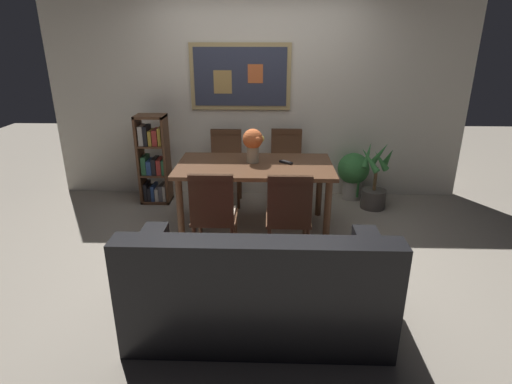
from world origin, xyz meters
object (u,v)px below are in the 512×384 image
object	(u,v)px
flower_vase	(253,142)
bookshelf	(154,162)
dining_chair_far_left	(226,161)
potted_palm	(374,186)
potted_ivy	(353,172)
leather_couch	(257,291)
dining_chair_far_right	(286,160)
tv_remote	(286,162)
dining_chair_near_left	(213,211)
dining_table	(255,172)
dining_chair_near_right	(289,212)

from	to	relation	value
flower_vase	bookshelf	bearing A→B (deg)	152.49
dining_chair_far_left	potted_palm	distance (m)	1.84
potted_ivy	potted_palm	size ratio (longest dim) A/B	0.74
leather_couch	dining_chair_far_left	bearing A→B (deg)	100.83
dining_chair_far_right	potted_palm	bearing A→B (deg)	-10.89
dining_chair_far_left	tv_remote	size ratio (longest dim) A/B	6.19
dining_chair_near_left	leather_couch	world-z (taller)	dining_chair_near_left
potted_palm	tv_remote	world-z (taller)	potted_palm
dining_chair_near_left	tv_remote	bearing A→B (deg)	51.51
bookshelf	tv_remote	world-z (taller)	bookshelf
bookshelf	dining_table	bearing A→B (deg)	-29.85
dining_chair_far_right	bookshelf	size ratio (longest dim) A/B	0.82
dining_chair_near_left	tv_remote	xyz separation A→B (m)	(0.67, 0.84, 0.20)
dining_chair_near_right	dining_chair_near_left	bearing A→B (deg)	179.43
dining_chair_near_right	potted_ivy	world-z (taller)	dining_chair_near_right
dining_chair_far_right	flower_vase	world-z (taller)	flower_vase
dining_chair_far_left	dining_chair_far_right	xyz separation A→B (m)	(0.75, 0.04, 0.00)
dining_chair_near_left	potted_ivy	size ratio (longest dim) A/B	1.51
potted_palm	tv_remote	xyz separation A→B (m)	(-1.10, -0.55, 0.45)
dining_chair_far_right	potted_palm	size ratio (longest dim) A/B	1.11
dining_table	tv_remote	distance (m)	0.35
flower_vase	dining_chair_near_right	bearing A→B (deg)	-68.21
potted_ivy	tv_remote	world-z (taller)	tv_remote
dining_table	bookshelf	xyz separation A→B (m)	(-1.28, 0.73, -0.12)
flower_vase	potted_ivy	bearing A→B (deg)	33.82
dining_table	tv_remote	size ratio (longest dim) A/B	11.10
dining_table	potted_ivy	world-z (taller)	dining_table
dining_table	tv_remote	bearing A→B (deg)	9.06
dining_chair_near_right	potted_palm	bearing A→B (deg)	51.79
dining_chair_far_left	flower_vase	bearing A→B (deg)	-61.95
dining_chair_near_left	dining_chair_far_right	bearing A→B (deg)	66.27
flower_vase	tv_remote	world-z (taller)	flower_vase
dining_chair_near_right	dining_table	bearing A→B (deg)	112.50
tv_remote	dining_chair_near_right	bearing A→B (deg)	-89.95
dining_chair_near_left	leather_couch	bearing A→B (deg)	-64.59
dining_chair_far_left	tv_remote	world-z (taller)	dining_chair_far_left
dining_chair_near_left	bookshelf	size ratio (longest dim) A/B	0.82
dining_chair_far_right	dining_chair_near_left	size ratio (longest dim) A/B	1.00
dining_chair_far_right	dining_chair_far_left	bearing A→B (deg)	-176.62
bookshelf	potted_ivy	xyz separation A→B (m)	(2.51, 0.18, -0.17)
flower_vase	leather_couch	bearing A→B (deg)	-86.76
dining_chair_near_right	tv_remote	bearing A→B (deg)	90.05
bookshelf	potted_palm	xyz separation A→B (m)	(2.71, -0.13, -0.23)
flower_vase	tv_remote	size ratio (longest dim) A/B	2.44
potted_ivy	tv_remote	bearing A→B (deg)	-136.23
dining_chair_far_left	tv_remote	bearing A→B (deg)	-44.99
dining_chair_near_right	dining_chair_far_right	world-z (taller)	same
dining_table	dining_chair_near_left	bearing A→B (deg)	-113.31
dining_table	dining_chair_far_right	xyz separation A→B (m)	(0.36, 0.81, -0.10)
dining_chair_near_right	potted_palm	world-z (taller)	dining_chair_near_right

